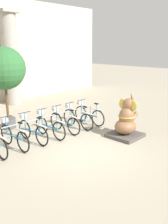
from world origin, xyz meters
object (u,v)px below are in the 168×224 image
Objects in this scene: bicycle_3 at (32,131)px; elephant_statue at (126,122)px; bicycle_5 at (64,122)px; bicycle_4 at (49,126)px; potted_tree at (4,70)px; bicycle_7 at (89,114)px; bicycle_2 at (14,136)px; bicycle_6 at (77,118)px.

elephant_statue is at bearing -37.51° from bicycle_3.
bicycle_3 is at bearing 178.47° from bicycle_5.
bicycle_4 is 2.87m from elephant_statue.
bicycle_7 is at bearing -36.12° from potted_tree.
bicycle_4 is 1.00× the size of elephant_statue.
bicycle_3 is at bearing 179.98° from bicycle_7.
bicycle_2 is 2.94m from bicycle_6.
potted_tree is at bearing 121.78° from bicycle_5.
potted_tree is at bearing 83.87° from bicycle_3.
bicycle_4 is 0.73m from bicycle_5.
bicycle_2 is at bearing 179.11° from bicycle_6.
bicycle_6 is 0.73m from bicycle_7.
bicycle_3 is 0.52× the size of potted_tree.
bicycle_6 is 1.00× the size of bicycle_7.
elephant_statue is (0.53, -2.06, 0.17)m from bicycle_6.
bicycle_4 is at bearing -75.58° from potted_tree.
bicycle_6 is at bearing -45.52° from potted_tree.
bicycle_3 is at bearing 176.96° from bicycle_4.
bicycle_7 is (2.20, 0.04, 0.00)m from bicycle_4.
elephant_statue is 0.52× the size of potted_tree.
bicycle_3 is 3.44m from elephant_statue.
bicycle_7 is at bearing 1.48° from bicycle_5.
bicycle_2 is 4.05m from elephant_statue.
bicycle_3 is 2.80m from potted_tree.
bicycle_2 is 3.67m from bicycle_7.
bicycle_2 is at bearing 179.49° from bicycle_3.
bicycle_5 is 2.42m from elephant_statue.
potted_tree is (-2.72, 1.99, 1.97)m from bicycle_7.
bicycle_2 is 0.73m from bicycle_3.
bicycle_5 is 1.47m from bicycle_7.
bicycle_7 is (1.47, 0.04, 0.00)m from bicycle_5.
bicycle_2 and bicycle_7 have the same top height.
potted_tree reaches higher than bicycle_7.
elephant_statue is (3.46, -2.10, 0.17)m from bicycle_2.
elephant_statue reaches higher than bicycle_4.
bicycle_5 is at bearing 121.52° from elephant_statue.
bicycle_4 is 1.00× the size of bicycle_6.
potted_tree is at bearing 104.42° from bicycle_4.
bicycle_2 and bicycle_4 have the same top height.
elephant_statue is (-0.21, -2.09, 0.17)m from bicycle_7.
bicycle_4 is at bearing -179.02° from bicycle_7.
elephant_statue is at bearing -31.25° from bicycle_2.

